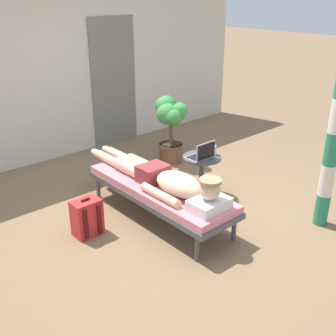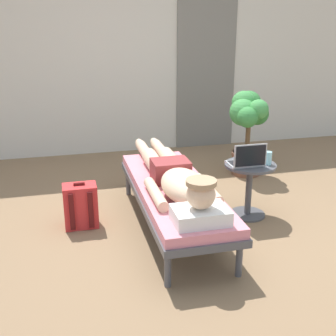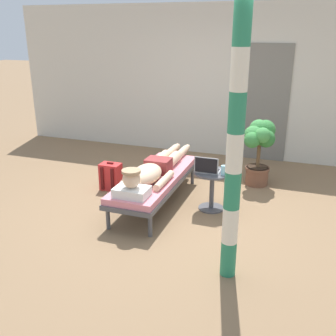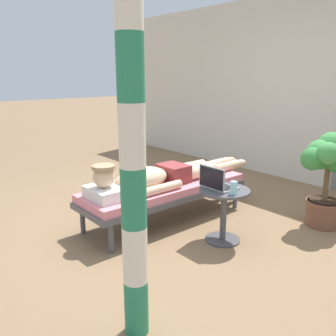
# 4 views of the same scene
# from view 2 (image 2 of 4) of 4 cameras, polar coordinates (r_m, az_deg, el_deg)

# --- Properties ---
(ground_plane) EXTENTS (40.00, 40.00, 0.00)m
(ground_plane) POSITION_cam_2_polar(r_m,az_deg,el_deg) (4.01, 4.30, -8.20)
(ground_plane) COLOR #846647
(house_wall_back) EXTENTS (7.60, 0.20, 2.70)m
(house_wall_back) POSITION_cam_2_polar(r_m,az_deg,el_deg) (6.15, -5.51, 14.64)
(house_wall_back) COLOR beige
(house_wall_back) RESTS_ON ground
(house_door_panel) EXTENTS (0.84, 0.03, 2.04)m
(house_door_panel) POSITION_cam_2_polar(r_m,az_deg,el_deg) (6.35, 4.89, 11.80)
(house_door_panel) COLOR slate
(house_door_panel) RESTS_ON ground
(lounge_chair) EXTENTS (0.64, 1.94, 0.42)m
(lounge_chair) POSITION_cam_2_polar(r_m,az_deg,el_deg) (3.93, 0.72, -3.19)
(lounge_chair) COLOR #4C4C51
(lounge_chair) RESTS_ON ground
(person_reclining) EXTENTS (0.53, 2.17, 0.33)m
(person_reclining) POSITION_cam_2_polar(r_m,az_deg,el_deg) (3.78, 1.07, -1.25)
(person_reclining) COLOR white
(person_reclining) RESTS_ON lounge_chair
(side_table) EXTENTS (0.48, 0.48, 0.52)m
(side_table) POSITION_cam_2_polar(r_m,az_deg,el_deg) (4.24, 10.43, -1.61)
(side_table) COLOR #4C4C51
(side_table) RESTS_ON ground
(laptop) EXTENTS (0.31, 0.24, 0.23)m
(laptop) POSITION_cam_2_polar(r_m,az_deg,el_deg) (4.10, 10.14, 1.01)
(laptop) COLOR #A5A8AD
(laptop) RESTS_ON side_table
(drink_glass) EXTENTS (0.06, 0.06, 0.12)m
(drink_glass) POSITION_cam_2_polar(r_m,az_deg,el_deg) (4.18, 12.78, 1.25)
(drink_glass) COLOR #99D8E5
(drink_glass) RESTS_ON side_table
(backpack) EXTENTS (0.30, 0.26, 0.42)m
(backpack) POSITION_cam_2_polar(r_m,az_deg,el_deg) (4.10, -11.18, -4.82)
(backpack) COLOR red
(backpack) RESTS_ON ground
(potted_plant) EXTENTS (0.47, 0.59, 0.99)m
(potted_plant) POSITION_cam_2_polar(r_m,az_deg,el_deg) (5.29, 10.24, 5.85)
(potted_plant) COLOR brown
(potted_plant) RESTS_ON ground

